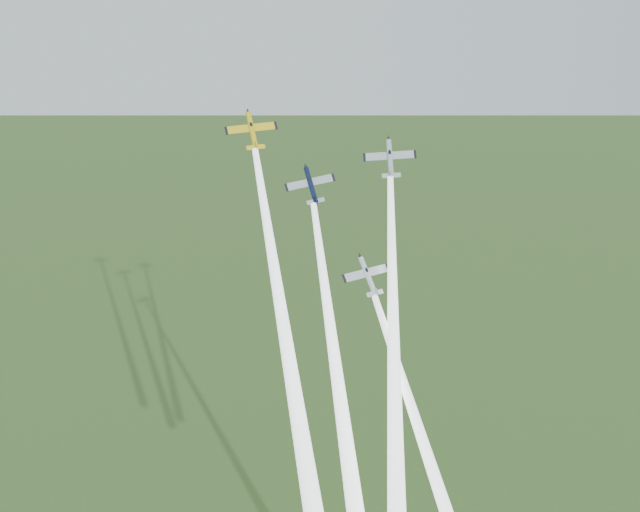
% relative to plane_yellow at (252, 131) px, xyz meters
% --- Properties ---
extents(plane_yellow, '(9.23, 7.22, 7.42)m').
position_rel_plane_yellow_xyz_m(plane_yellow, '(0.00, 0.00, 0.00)').
color(plane_yellow, yellow).
extents(smoke_trail_yellow, '(10.13, 38.64, 47.54)m').
position_rel_plane_yellow_xyz_m(smoke_trail_yellow, '(3.88, -19.95, -25.40)').
color(smoke_trail_yellow, white).
extents(plane_navy, '(9.36, 6.63, 8.14)m').
position_rel_plane_yellow_xyz_m(plane_navy, '(8.87, 0.76, -8.62)').
color(plane_navy, '#0C1537').
extents(smoke_trail_navy, '(7.22, 37.18, 45.40)m').
position_rel_plane_yellow_xyz_m(smoke_trail_navy, '(11.21, -18.57, -32.95)').
color(smoke_trail_navy, white).
extents(plane_silver_right, '(8.43, 6.98, 7.71)m').
position_rel_plane_yellow_xyz_m(plane_silver_right, '(21.11, 0.68, -4.64)').
color(plane_silver_right, silver).
extents(smoke_trail_silver_right, '(6.86, 38.64, 47.21)m').
position_rel_plane_yellow_xyz_m(smoke_trail_silver_right, '(18.96, -19.40, -29.88)').
color(smoke_trail_silver_right, white).
extents(plane_silver_low, '(9.63, 8.05, 7.28)m').
position_rel_plane_yellow_xyz_m(plane_silver_low, '(16.33, -10.83, -19.78)').
color(plane_silver_low, silver).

